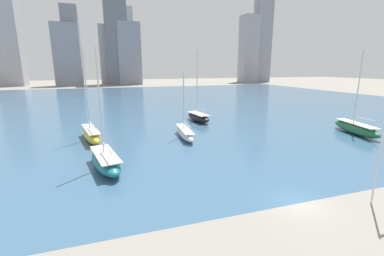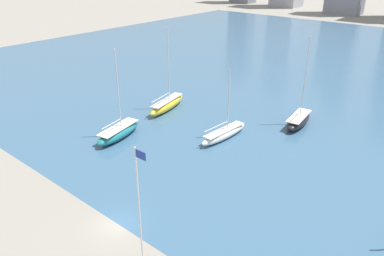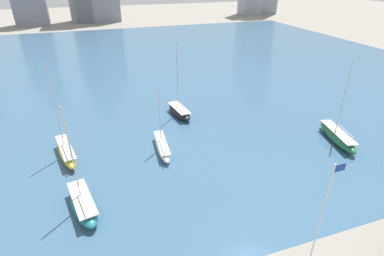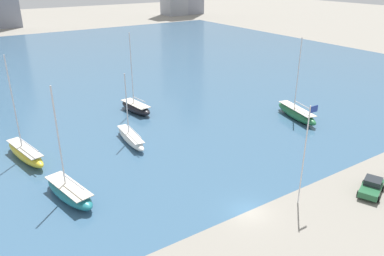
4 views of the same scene
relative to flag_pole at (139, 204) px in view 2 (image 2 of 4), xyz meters
name	(u,v)px [view 2 (image 2 of 4)]	position (x,y,z in m)	size (l,w,h in m)	color
ground_plane	(118,224)	(-5.81, 1.89, -6.30)	(500.00, 500.00, 0.00)	gray
harbor_water	(353,74)	(-5.81, 71.89, -6.30)	(180.00, 140.00, 0.00)	#385B7A
flag_pole	(139,204)	(0.00, 0.00, 0.00)	(1.24, 0.14, 11.63)	silver
sailboat_teal	(119,132)	(-21.21, 14.96, -5.33)	(4.35, 9.44, 13.31)	#1E757F
sailboat_white	(224,133)	(-8.99, 24.92, -5.47)	(2.50, 9.74, 10.56)	white
sailboat_yellow	(167,104)	(-23.39, 27.77, -5.26)	(4.10, 10.50, 14.45)	yellow
sailboat_black	(298,120)	(-2.61, 36.48, -5.34)	(3.62, 8.65, 14.29)	black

